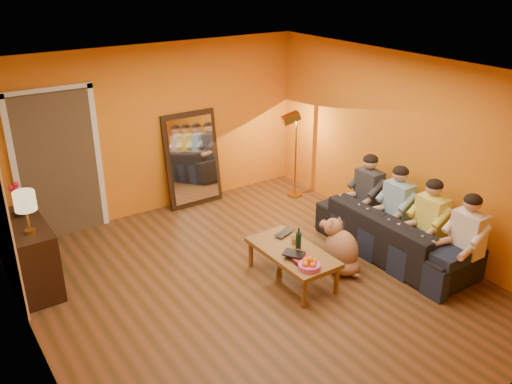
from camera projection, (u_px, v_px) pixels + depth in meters
room_shell at (238, 179)px, 6.46m from camera, size 5.00×5.50×2.60m
doorway_recess at (56, 163)px, 7.66m from camera, size 1.06×0.30×2.10m
door_jamb_left at (15, 174)px, 7.28m from camera, size 0.08×0.06×2.20m
door_jamb_right at (98, 158)px, 7.86m from camera, size 0.08×0.06×2.20m
door_header at (46, 90)px, 7.14m from camera, size 1.22×0.06×0.08m
mirror_frame at (192, 159)px, 8.67m from camera, size 0.92×0.27×1.51m
mirror_glass at (193, 160)px, 8.64m from camera, size 0.78×0.21×1.35m
sideboard at (31, 254)px, 6.56m from camera, size 0.44×1.18×0.85m
table_lamp at (27, 213)px, 6.06m from camera, size 0.24×0.24×0.51m
sofa at (394, 232)px, 7.29m from camera, size 2.25×0.88×0.66m
coffee_table at (292, 265)px, 6.74m from camera, size 0.63×1.22×0.42m
floor_lamp at (296, 156)px, 8.95m from camera, size 0.36×0.33×1.44m
dog at (342, 246)px, 6.88m from camera, size 0.59×0.72×0.72m
person_far_left at (467, 241)px, 6.48m from camera, size 0.70×0.44×1.22m
person_mid_left at (430, 224)px, 6.90m from camera, size 0.70×0.44×1.22m
person_mid_right at (398, 208)px, 7.32m from camera, size 0.70×0.44×1.22m
person_far_right at (368, 195)px, 7.74m from camera, size 0.70×0.44×1.22m
fruit_bowl at (309, 263)px, 6.24m from camera, size 0.26×0.26×0.16m
wine_bottle at (298, 240)px, 6.59m from camera, size 0.07×0.07×0.31m
tumbler at (294, 241)px, 6.80m from camera, size 0.12×0.12×0.09m
laptop at (287, 234)px, 7.01m from camera, size 0.37×0.30×0.02m
book_lower at (291, 260)px, 6.41m from camera, size 0.22×0.28×0.02m
book_mid at (291, 258)px, 6.41m from camera, size 0.22×0.29×0.02m
book_upper at (291, 257)px, 6.39m from camera, size 0.29×0.31×0.02m
vase at (18, 208)px, 6.54m from camera, size 0.18×0.18×0.19m
flowers at (15, 189)px, 6.44m from camera, size 0.17×0.17×0.45m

